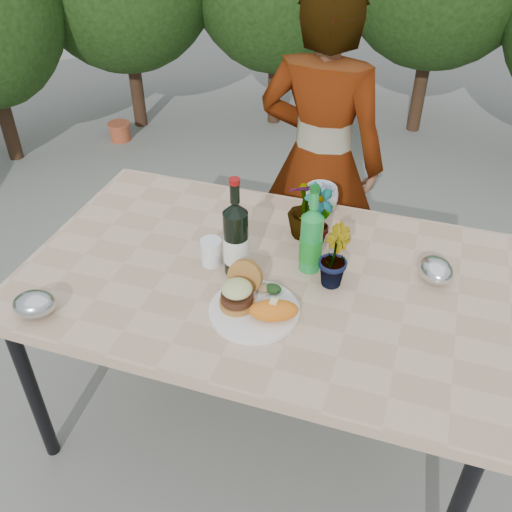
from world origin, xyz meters
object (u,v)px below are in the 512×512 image
(wine_bottle, at_px, (236,239))
(person, at_px, (320,162))
(patio_table, at_px, (263,286))
(dinner_plate, at_px, (254,311))

(wine_bottle, xyz_separation_m, person, (0.10, 0.80, -0.11))
(wine_bottle, height_order, person, person)
(patio_table, height_order, wine_bottle, wine_bottle)
(wine_bottle, distance_m, person, 0.82)
(dinner_plate, xyz_separation_m, wine_bottle, (-0.12, 0.18, 0.12))
(patio_table, distance_m, person, 0.79)
(patio_table, bearing_deg, wine_bottle, -170.02)
(patio_table, relative_size, dinner_plate, 5.71)
(patio_table, bearing_deg, person, 89.32)
(wine_bottle, bearing_deg, patio_table, 10.22)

